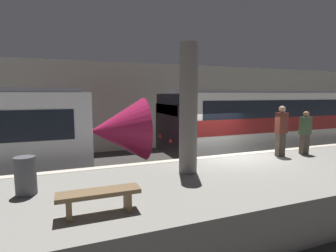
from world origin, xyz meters
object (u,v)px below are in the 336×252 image
at_px(trash_bin, 26,176).
at_px(person_waiting, 281,130).
at_px(person_walking, 305,132).
at_px(train_boxy, 300,122).
at_px(support_pillar_near, 188,109).
at_px(platform_bench, 99,196).

bearing_deg(trash_bin, person_waiting, 5.67).
bearing_deg(person_walking, trash_bin, -175.30).
relative_size(train_boxy, person_walking, 9.89).
bearing_deg(trash_bin, person_walking, 4.70).
bearing_deg(person_waiting, person_walking, -2.45).
bearing_deg(train_boxy, person_waiting, -143.58).
xyz_separation_m(support_pillar_near, person_walking, (4.99, 0.52, -0.96)).
bearing_deg(platform_bench, person_waiting, 19.74).
bearing_deg(trash_bin, support_pillar_near, 3.13).
relative_size(train_boxy, trash_bin, 18.46).
bearing_deg(platform_bench, trash_bin, 131.81).
distance_m(support_pillar_near, train_boxy, 9.66).
relative_size(person_waiting, trash_bin, 2.11).
height_order(person_waiting, platform_bench, person_waiting).
relative_size(person_walking, platform_bench, 1.06).
distance_m(platform_bench, trash_bin, 2.09).
height_order(person_walking, platform_bench, person_walking).
relative_size(train_boxy, platform_bench, 10.46).
distance_m(train_boxy, person_waiting, 5.95).
distance_m(support_pillar_near, platform_bench, 3.50).
bearing_deg(person_walking, person_waiting, 177.55).
xyz_separation_m(support_pillar_near, person_waiting, (3.90, 0.57, -0.83)).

